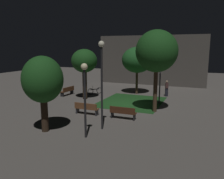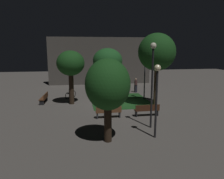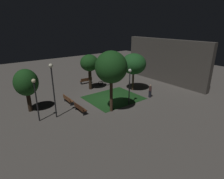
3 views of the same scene
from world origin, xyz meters
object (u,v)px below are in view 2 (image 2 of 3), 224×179
object	(u,v)px
bench_front_left	(109,111)
lamp_post_plaza_east	(157,88)
tree_near_wall	(108,61)
tree_tall_center	(108,85)
lamp_post_path_center	(145,71)
bench_path_side	(44,98)
tree_lawn_side	(71,64)
pedestrian	(136,85)
lamp_post_near_wall	(152,72)
tree_left_canopy	(157,52)
bench_lawn_edge	(147,110)
bicycle	(71,95)

from	to	relation	value
bench_front_left	lamp_post_plaza_east	xyz separation A→B (m)	(2.05, -3.79, 2.31)
tree_near_wall	tree_tall_center	xyz separation A→B (m)	(-1.76, -12.70, -0.55)
tree_tall_center	lamp_post_path_center	distance (m)	10.39
bench_path_side	tree_tall_center	distance (m)	10.53
bench_front_left	lamp_post_path_center	size ratio (longest dim) A/B	0.45
bench_front_left	tree_lawn_side	size ratio (longest dim) A/B	0.38
bench_path_side	pedestrian	distance (m)	10.06
lamp_post_near_wall	lamp_post_path_center	bearing A→B (deg)	75.65
bench_path_side	lamp_post_plaza_east	xyz separation A→B (m)	(7.18, -9.07, 2.31)
tree_left_canopy	tree_tall_center	bearing A→B (deg)	-127.25
tree_left_canopy	lamp_post_near_wall	distance (m)	5.52
lamp_post_plaza_east	tree_left_canopy	bearing A→B (deg)	70.00
tree_near_wall	tree_lawn_side	bearing A→B (deg)	-131.67
bench_path_side	tree_left_canopy	bearing A→B (deg)	-14.97
bench_front_left	tree_near_wall	size ratio (longest dim) A/B	0.37
bench_front_left	tree_left_canopy	xyz separation A→B (m)	(4.43, 2.72, 4.07)
tree_near_wall	lamp_post_plaza_east	world-z (taller)	tree_near_wall
tree_near_wall	lamp_post_near_wall	distance (m)	11.15
tree_lawn_side	lamp_post_near_wall	size ratio (longest dim) A/B	0.90
bench_lawn_edge	tree_near_wall	xyz separation A→B (m)	(-1.65, 8.82, 3.08)
bicycle	pedestrian	xyz separation A→B (m)	(7.16, 1.75, 0.51)
lamp_post_near_wall	tree_tall_center	bearing A→B (deg)	-151.18
bench_path_side	tree_lawn_side	distance (m)	4.00
tree_lawn_side	tree_tall_center	world-z (taller)	tree_lawn_side
lamp_post_plaza_east	bench_front_left	bearing A→B (deg)	118.44
bench_lawn_edge	tree_near_wall	bearing A→B (deg)	100.61
bench_front_left	lamp_post_plaza_east	distance (m)	4.89
lamp_post_path_center	tree_near_wall	bearing A→B (deg)	131.36
pedestrian	lamp_post_plaza_east	bearing A→B (deg)	-100.34
tree_left_canopy	lamp_post_path_center	bearing A→B (deg)	93.56
bench_path_side	tree_lawn_side	xyz separation A→B (m)	(2.47, -0.76, 3.05)
bench_path_side	tree_lawn_side	bearing A→B (deg)	-17.23
tree_lawn_side	tree_tall_center	bearing A→B (deg)	-76.16
bench_front_left	bench_path_side	world-z (taller)	same
bench_path_side	bicycle	world-z (taller)	bicycle
tree_tall_center	bicycle	size ratio (longest dim) A/B	3.06
bench_path_side	lamp_post_path_center	world-z (taller)	lamp_post_path_center
tree_lawn_side	lamp_post_plaza_east	bearing A→B (deg)	-60.41
pedestrian	bench_front_left	bearing A→B (deg)	-116.52
bench_lawn_edge	tree_lawn_side	size ratio (longest dim) A/B	0.38
bench_path_side	lamp_post_plaza_east	bearing A→B (deg)	-51.63
tree_left_canopy	lamp_post_near_wall	size ratio (longest dim) A/B	1.18
bench_front_left	lamp_post_near_wall	xyz separation A→B (m)	(2.33, -2.27, 2.99)
bench_front_left	pedestrian	size ratio (longest dim) A/B	1.12
lamp_post_path_center	lamp_post_plaza_east	bearing A→B (deg)	-103.67
tree_near_wall	lamp_post_plaza_east	size ratio (longest dim) A/B	1.22
bench_lawn_edge	tree_near_wall	world-z (taller)	tree_near_wall
bench_front_left	lamp_post_plaza_east	bearing A→B (deg)	-61.56
lamp_post_path_center	lamp_post_plaza_east	distance (m)	9.36
bench_path_side	tree_near_wall	size ratio (longest dim) A/B	0.37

